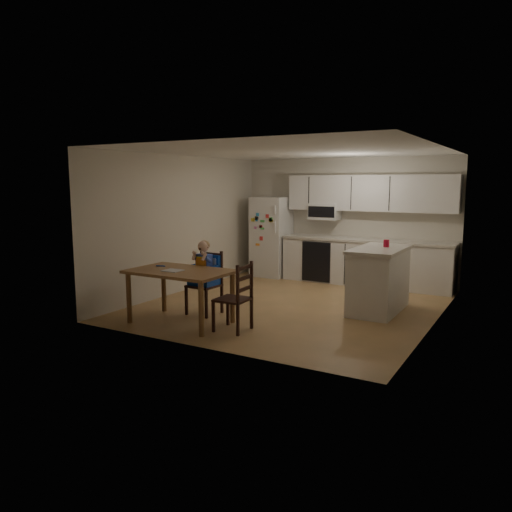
{
  "coord_description": "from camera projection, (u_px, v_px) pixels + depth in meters",
  "views": [
    {
      "loc": [
        3.48,
        -7.28,
        2.01
      ],
      "look_at": [
        -0.04,
        -1.15,
        0.96
      ],
      "focal_mm": 35.0,
      "sensor_mm": 36.0,
      "label": 1
    }
  ],
  "objects": [
    {
      "name": "chair_booster",
      "position": [
        206.0,
        270.0,
        7.64
      ],
      "size": [
        0.45,
        0.45,
        1.14
      ],
      "rotation": [
        0.0,
        0.0,
        -0.05
      ],
      "color": "black",
      "rests_on": "ground"
    },
    {
      "name": "kitchen_run",
      "position": [
        365.0,
        240.0,
        9.8
      ],
      "size": [
        3.37,
        0.62,
        2.15
      ],
      "color": "silver",
      "rests_on": "ground"
    },
    {
      "name": "napkin",
      "position": [
        173.0,
        271.0,
        7.04
      ],
      "size": [
        0.26,
        0.23,
        0.01
      ],
      "primitive_type": "cube",
      "color": "#ABABAF",
      "rests_on": "dining_table"
    },
    {
      "name": "chair_side",
      "position": [
        239.0,
        293.0,
        6.71
      ],
      "size": [
        0.44,
        0.44,
        0.95
      ],
      "rotation": [
        0.0,
        0.0,
        -1.53
      ],
      "color": "black",
      "rests_on": "ground"
    },
    {
      "name": "toddler_spoon",
      "position": [
        160.0,
        266.0,
        7.41
      ],
      "size": [
        0.12,
        0.06,
        0.02
      ],
      "primitive_type": "cylinder",
      "rotation": [
        0.0,
        1.57,
        0.35
      ],
      "color": "#0B39AF",
      "rests_on": "dining_table"
    },
    {
      "name": "refrigerator",
      "position": [
        271.0,
        237.0,
        10.74
      ],
      "size": [
        0.72,
        0.7,
        1.7
      ],
      "primitive_type": "cube",
      "color": "silver",
      "rests_on": "ground"
    },
    {
      "name": "kitchen_island",
      "position": [
        379.0,
        279.0,
        7.79
      ],
      "size": [
        0.71,
        1.36,
        1.01
      ],
      "color": "silver",
      "rests_on": "ground"
    },
    {
      "name": "room",
      "position": [
        305.0,
        227.0,
        8.48
      ],
      "size": [
        4.52,
        5.01,
        2.51
      ],
      "color": "olive",
      "rests_on": "ground"
    },
    {
      "name": "dining_table",
      "position": [
        180.0,
        277.0,
        7.11
      ],
      "size": [
        1.44,
        0.93,
        0.77
      ],
      "color": "brown",
      "rests_on": "ground"
    },
    {
      "name": "red_cup",
      "position": [
        386.0,
        243.0,
        7.81
      ],
      "size": [
        0.09,
        0.09,
        0.11
      ],
      "primitive_type": "cylinder",
      "color": "red",
      "rests_on": "kitchen_island"
    }
  ]
}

